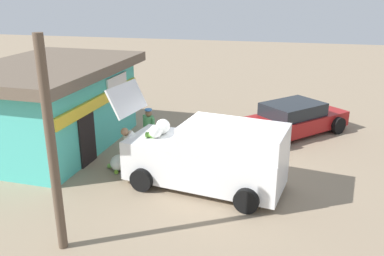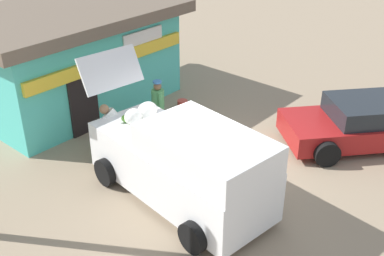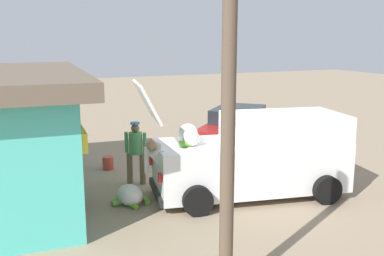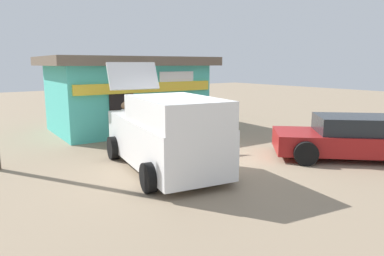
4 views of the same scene
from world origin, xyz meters
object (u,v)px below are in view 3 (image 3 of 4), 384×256
Objects in this scene: customer_bending at (161,164)px; paint_bucket at (108,163)px; parked_sedan at (238,125)px; vendor_standing at (136,149)px; unloaded_banana_pile at (130,196)px; delivery_van at (257,155)px.

customer_bending is 4.21× the size of paint_bucket.
parked_sedan is 5.61m from vendor_standing.
customer_bending is 1.01m from unloaded_banana_pile.
parked_sedan is 5.31m from paint_bucket.
customer_bending is at bearing 82.63° from delivery_van.
parked_sedan reaches higher than paint_bucket.
customer_bending reaches higher than paint_bucket.
parked_sedan is at bearing -49.69° from unloaded_banana_pile.
delivery_van reaches higher than vendor_standing.
parked_sedan is 12.22× the size of paint_bucket.
parked_sedan is at bearing -24.75° from delivery_van.
vendor_standing is at bearing 123.38° from parked_sedan.
customer_bending is 1.82× the size of unloaded_banana_pile.
parked_sedan is 6.87m from unloaded_banana_pile.
customer_bending is (0.29, 2.27, -0.03)m from delivery_van.
vendor_standing is 4.39× the size of paint_bucket.
vendor_standing is (1.90, 2.38, -0.05)m from delivery_van.
paint_bucket is at bearing 38.95° from delivery_van.
paint_bucket is (1.52, 0.38, -0.73)m from vendor_standing.
delivery_van is at bearing -128.59° from vendor_standing.
vendor_standing is 1.62m from unloaded_banana_pile.
vendor_standing reaches higher than parked_sedan.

